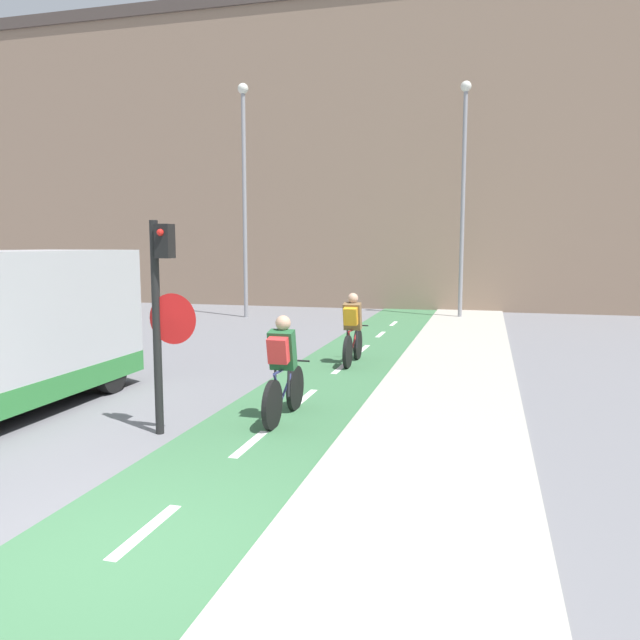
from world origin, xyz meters
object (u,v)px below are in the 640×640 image
at_px(traffic_light_pole, 162,303).
at_px(cyclist_far, 353,331).
at_px(street_lamp_sidewalk, 464,178).
at_px(street_lamp_far, 244,179).
at_px(cyclist_near, 283,372).

xyz_separation_m(traffic_light_pole, cyclist_far, (1.40, 5.42, -1.05)).
height_order(street_lamp_sidewalk, cyclist_far, street_lamp_sidewalk).
xyz_separation_m(street_lamp_far, cyclist_near, (5.35, -11.98, -4.03)).
distance_m(cyclist_near, cyclist_far, 4.40).
distance_m(traffic_light_pole, street_lamp_far, 13.93).
bearing_deg(cyclist_near, traffic_light_pole, -142.24).
height_order(cyclist_near, cyclist_far, cyclist_near).
bearing_deg(traffic_light_pole, street_lamp_sidewalk, 77.57).
bearing_deg(cyclist_far, street_lamp_far, 125.61).
height_order(street_lamp_far, cyclist_far, street_lamp_far).
bearing_deg(street_lamp_far, cyclist_near, -65.93).
relative_size(traffic_light_pole, street_lamp_sidewalk, 0.36).
bearing_deg(cyclist_near, street_lamp_sidewalk, 82.03).
height_order(traffic_light_pole, street_lamp_sidewalk, street_lamp_sidewalk).
bearing_deg(cyclist_far, traffic_light_pole, -104.48).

